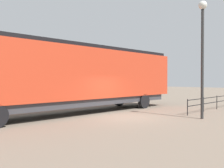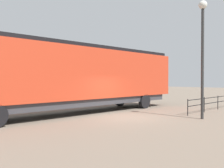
{
  "view_description": "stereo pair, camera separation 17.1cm",
  "coord_description": "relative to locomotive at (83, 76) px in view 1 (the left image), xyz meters",
  "views": [
    {
      "loc": [
        9.62,
        -11.06,
        2.19
      ],
      "look_at": [
        -0.96,
        -0.27,
        1.94
      ],
      "focal_mm": 39.75,
      "sensor_mm": 36.0,
      "label": 1
    },
    {
      "loc": [
        9.74,
        -10.94,
        2.19
      ],
      "look_at": [
        -0.96,
        -0.27,
        1.94
      ],
      "focal_mm": 39.75,
      "sensor_mm": 36.0,
      "label": 2
    }
  ],
  "objects": [
    {
      "name": "ground_plane",
      "position": [
        3.28,
        0.68,
        -2.47
      ],
      "size": [
        120.0,
        120.0,
        0.0
      ],
      "primitive_type": "plane",
      "color": "#756656"
    },
    {
      "name": "locomotive",
      "position": [
        0.0,
        0.0,
        0.0
      ],
      "size": [
        2.91,
        17.26,
        4.43
      ],
      "color": "red",
      "rests_on": "ground_plane"
    },
    {
      "name": "lamp_post",
      "position": [
        6.8,
        3.06,
        1.93
      ],
      "size": [
        0.47,
        0.47,
        6.6
      ],
      "color": "#2D2D2D",
      "rests_on": "ground_plane"
    },
    {
      "name": "platform_fence",
      "position": [
        5.6,
        8.21,
        -1.79
      ],
      "size": [
        0.05,
        9.13,
        1.01
      ],
      "color": "black",
      "rests_on": "ground_plane"
    }
  ]
}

